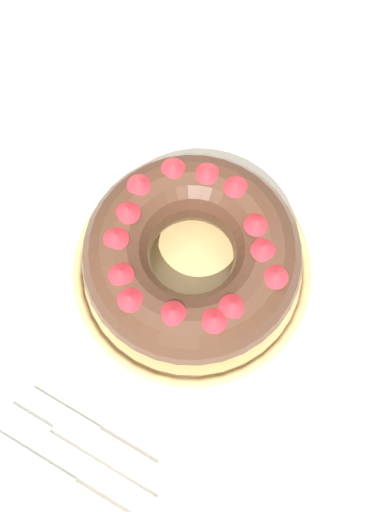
% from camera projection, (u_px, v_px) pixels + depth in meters
% --- Properties ---
extents(ground_plane, '(8.00, 8.00, 0.00)m').
position_uv_depth(ground_plane, '(189.00, 372.00, 1.62)').
color(ground_plane, brown).
extents(dining_table, '(1.36, 1.15, 0.75)m').
position_uv_depth(dining_table, '(188.00, 285.00, 0.99)').
color(dining_table, silver).
rests_on(dining_table, ground_plane).
extents(serving_dish, '(0.30, 0.30, 0.02)m').
position_uv_depth(serving_dish, '(192.00, 270.00, 0.90)').
color(serving_dish, tan).
rests_on(serving_dish, dining_table).
extents(bundt_cake, '(0.27, 0.27, 0.09)m').
position_uv_depth(bundt_cake, '(192.00, 256.00, 0.85)').
color(bundt_cake, '#4C2D1E').
rests_on(bundt_cake, serving_dish).
extents(fork, '(0.02, 0.21, 0.01)m').
position_uv_depth(fork, '(68.00, 450.00, 0.84)').
color(fork, white).
rests_on(fork, dining_table).
extents(serving_knife, '(0.02, 0.23, 0.01)m').
position_uv_depth(serving_knife, '(75.00, 490.00, 0.82)').
color(serving_knife, white).
rests_on(serving_knife, dining_table).
extents(cake_knife, '(0.02, 0.18, 0.01)m').
position_uv_depth(cake_knife, '(99.00, 437.00, 0.84)').
color(cake_knife, white).
rests_on(cake_knife, dining_table).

